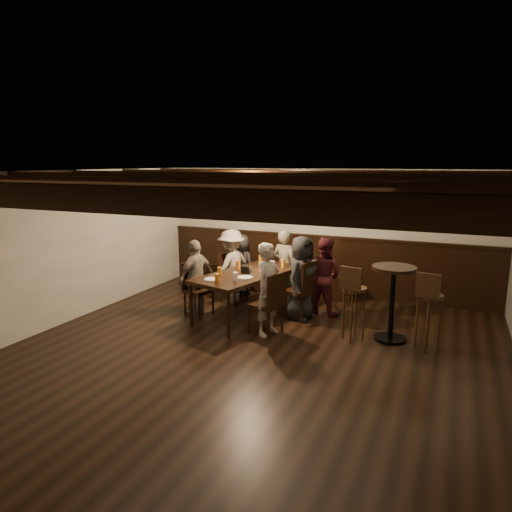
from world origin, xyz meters
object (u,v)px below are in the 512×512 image
at_px(person_right_near, 302,278).
at_px(person_right_far, 269,289).
at_px(bar_stool_right, 428,321).
at_px(chair_left_near, 233,287).
at_px(chair_right_far, 267,315).
at_px(person_bench_centre, 284,266).
at_px(chair_left_far, 198,299).
at_px(person_left_near, 232,266).
at_px(person_bench_right, 324,276).
at_px(dining_table, 248,276).
at_px(bar_stool_left, 353,312).
at_px(chair_right_near, 300,301).
at_px(person_bench_left, 241,265).
at_px(person_left_far, 196,277).
at_px(high_top_table, 393,292).

height_order(person_right_near, person_right_far, person_right_far).
distance_m(person_right_far, bar_stool_right, 2.24).
relative_size(chair_left_near, bar_stool_right, 0.82).
height_order(chair_right_far, person_bench_centre, person_bench_centre).
relative_size(chair_left_far, person_left_near, 0.67).
distance_m(chair_left_near, person_bench_right, 1.72).
distance_m(dining_table, bar_stool_left, 1.86).
relative_size(dining_table, person_bench_right, 1.65).
height_order(chair_right_far, bar_stool_right, bar_stool_right).
xyz_separation_m(dining_table, person_right_far, (0.62, -0.62, 0.01)).
bearing_deg(person_bench_centre, chair_left_near, 39.84).
relative_size(person_bench_centre, bar_stool_right, 1.21).
xyz_separation_m(chair_right_near, person_bench_right, (0.28, 0.39, 0.36)).
bearing_deg(chair_left_far, person_bench_right, 129.83).
xyz_separation_m(chair_right_far, person_bench_right, (0.50, 1.27, 0.36)).
distance_m(person_bench_left, person_bench_right, 1.80).
xyz_separation_m(chair_left_near, chair_left_far, (-0.22, -0.87, -0.00)).
height_order(person_bench_left, bar_stool_left, person_bench_left).
bearing_deg(person_bench_right, person_left_near, 15.26).
distance_m(person_bench_left, person_right_near, 1.71).
relative_size(chair_right_near, bar_stool_left, 0.87).
bearing_deg(chair_left_near, chair_right_near, 90.00).
distance_m(chair_left_near, chair_right_far, 1.70).
distance_m(chair_left_far, chair_right_far, 1.44).
relative_size(person_bench_left, person_right_near, 0.86).
bearing_deg(person_left_far, chair_left_near, 178.03).
bearing_deg(chair_right_near, chair_right_far, 179.98).
bearing_deg(chair_right_near, person_bench_right, -21.76).
bearing_deg(bar_stool_right, person_left_near, 175.62).
distance_m(dining_table, person_right_far, 0.87).
xyz_separation_m(person_bench_right, high_top_table, (1.22, -0.77, 0.06)).
relative_size(chair_right_far, bar_stool_right, 0.86).
bearing_deg(chair_left_far, person_right_far, 90.00).
xyz_separation_m(chair_right_near, chair_right_far, (-0.22, -0.87, -0.01)).
height_order(person_left_far, bar_stool_right, person_left_far).
distance_m(chair_left_far, person_left_far, 0.36).
xyz_separation_m(chair_right_far, person_right_near, (0.25, 0.87, 0.39)).
bearing_deg(person_left_far, person_bench_right, 129.29).
distance_m(person_bench_left, person_left_near, 0.48).
relative_size(dining_table, bar_stool_right, 1.94).
relative_size(high_top_table, bar_stool_left, 0.99).
xyz_separation_m(chair_left_far, person_right_near, (1.64, 0.51, 0.41)).
distance_m(chair_left_far, person_bench_centre, 1.71).
height_order(chair_right_far, high_top_table, high_top_table).
distance_m(dining_table, high_top_table, 2.32).
xyz_separation_m(person_left_far, bar_stool_right, (3.65, -0.02, -0.23)).
height_order(person_bench_right, person_left_far, person_bench_right).
bearing_deg(high_top_table, person_right_far, -163.53).
distance_m(chair_right_near, person_left_far, 1.76).
bearing_deg(bar_stool_right, person_bench_right, 161.86).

